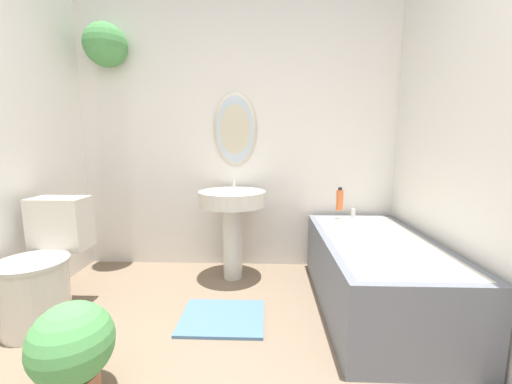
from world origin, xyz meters
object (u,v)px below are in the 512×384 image
at_px(bathtub, 375,272).
at_px(potted_plant, 72,347).
at_px(pedestal_sink, 232,212).
at_px(shampoo_bottle, 340,200).
at_px(toilet, 43,271).

height_order(bathtub, potted_plant, bathtub).
bearing_deg(pedestal_sink, shampoo_bottle, 7.41).
xyz_separation_m(pedestal_sink, potted_plant, (-0.56, -1.29, -0.32)).
xyz_separation_m(toilet, potted_plant, (0.56, -0.60, -0.08)).
distance_m(pedestal_sink, shampoo_bottle, 0.91).
height_order(shampoo_bottle, potted_plant, shampoo_bottle).
bearing_deg(potted_plant, shampoo_bottle, 44.16).
relative_size(bathtub, shampoo_bottle, 7.36).
height_order(bathtub, shampoo_bottle, shampoo_bottle).
bearing_deg(shampoo_bottle, potted_plant, -135.84).
bearing_deg(toilet, potted_plant, -47.34).
height_order(pedestal_sink, shampoo_bottle, pedestal_sink).
distance_m(bathtub, shampoo_bottle, 0.70).
xyz_separation_m(pedestal_sink, shampoo_bottle, (0.90, 0.12, 0.09)).
relative_size(bathtub, potted_plant, 3.19).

